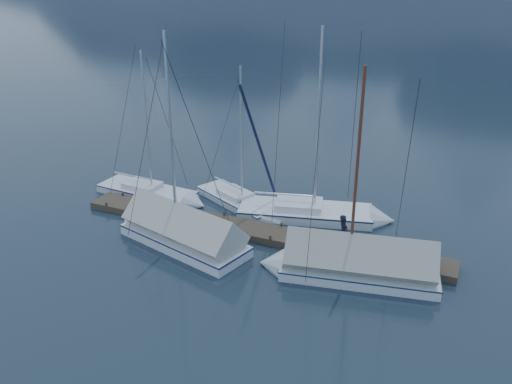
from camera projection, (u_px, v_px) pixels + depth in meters
ground at (238, 255)px, 23.69m from camera, size 1000.00×1000.00×0.00m
dock at (256, 233)px, 25.33m from camera, size 18.00×1.50×0.54m
mooring_posts at (246, 226)px, 25.42m from camera, size 15.12×1.52×0.35m
sailboat_open_left at (159, 195)px, 29.21m from camera, size 6.59×2.78×8.56m
sailboat_open_mid at (247, 206)px, 28.01m from camera, size 6.17×4.23×8.00m
sailboat_open_right at (325, 215)px, 26.94m from camera, size 7.98×3.97×10.17m
sailboat_covered_near at (345, 265)px, 22.00m from camera, size 7.57×3.56×9.47m
sailboat_covered_far at (175, 231)px, 24.62m from camera, size 7.66×4.04×10.29m
person at (343, 232)px, 23.30m from camera, size 0.41×0.59×1.55m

